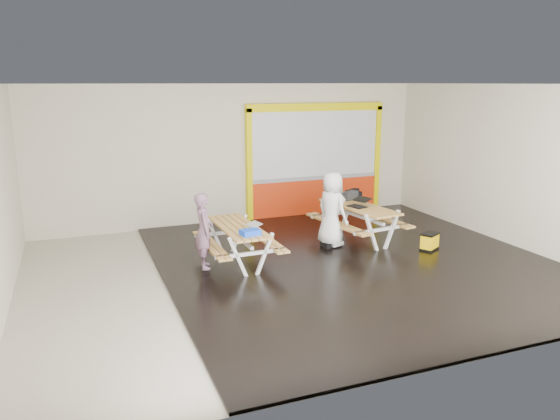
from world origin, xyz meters
name	(u,v)px	position (x,y,z in m)	size (l,w,h in m)	color
room	(298,181)	(0.00, 0.00, 1.75)	(10.02, 8.02, 3.52)	#BCB29F
deck	(354,262)	(1.25, 0.00, 0.03)	(7.50, 7.98, 0.05)	black
kiosk	(315,162)	(2.20, 3.93, 1.44)	(3.88, 0.16, 3.00)	red
picnic_table_left	(238,235)	(-0.95, 0.72, 0.62)	(1.41, 2.03, 0.81)	tan
picnic_table_right	(359,214)	(2.02, 1.24, 0.65)	(1.73, 2.31, 0.85)	tan
person_left	(204,231)	(-1.68, 0.50, 0.84)	(0.52, 0.34, 1.44)	slate
person_right	(332,209)	(1.25, 1.04, 0.89)	(0.78, 0.51, 1.60)	white
laptop_left	(250,229)	(-0.84, 0.28, 0.85)	(0.41, 0.38, 0.15)	silver
laptop_right	(359,204)	(1.98, 1.17, 0.91)	(0.54, 0.51, 0.19)	black
blue_pouch	(250,232)	(-0.93, 0.03, 0.85)	(0.35, 0.24, 0.10)	blue
toolbox	(349,195)	(2.14, 1.89, 0.95)	(0.47, 0.38, 0.25)	black
backpack	(355,199)	(2.44, 2.16, 0.77)	(0.36, 0.30, 0.51)	black
dark_case	(331,243)	(1.25, 1.03, 0.12)	(0.38, 0.29, 0.14)	black
fluke_bag	(430,242)	(3.10, 0.06, 0.22)	(0.50, 0.44, 0.36)	black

